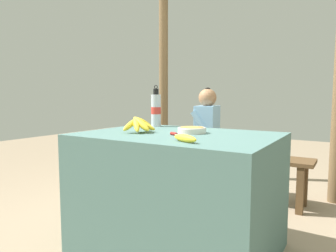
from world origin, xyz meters
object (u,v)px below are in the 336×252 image
Objects in this scene: knife at (178,134)px; water_bottle at (156,110)px; banana_bunch_green at (274,151)px; seated_vendor at (203,132)px; loose_banana_front at (185,138)px; banana_bunch_ripe at (139,124)px; wooden_bench at (224,159)px; serving_bowl at (192,130)px; support_post_near at (164,70)px.

water_bottle is at bearing 159.11° from knife.
banana_bunch_green is (0.29, 1.31, -0.28)m from knife.
water_bottle reaches higher than knife.
water_bottle is 0.88m from seated_vendor.
water_bottle is at bearing 134.39° from loose_banana_front.
banana_bunch_ripe is 0.24× the size of seated_vendor.
wooden_bench is 1.53× the size of seated_vendor.
wooden_bench is (0.10, 1.29, -0.46)m from banana_bunch_ripe.
water_bottle is 0.20× the size of wooden_bench.
knife reaches higher than banana_bunch_green.
serving_bowl is at bearing 112.38° from loose_banana_front.
wooden_bench is 1.46m from support_post_near.
banana_bunch_green reaches higher than wooden_bench.
banana_bunch_ripe reaches higher than loose_banana_front.
support_post_near reaches higher than banana_bunch_ripe.
seated_vendor is at bearing 88.44° from water_bottle.
support_post_near is at bearing 147.79° from knife.
serving_bowl is 0.07× the size of support_post_near.
water_bottle is (-0.46, 0.26, 0.11)m from serving_bowl.
banana_bunch_green is 1.78m from support_post_near.
serving_bowl reaches higher than banana_bunch_green.
loose_banana_front is 0.07× the size of support_post_near.
loose_banana_front is at bearing -95.04° from banana_bunch_green.
water_bottle is at bearing 78.63° from seated_vendor.
seated_vendor is at bearing 111.89° from serving_bowl.
wooden_bench is at bearing 85.50° from banana_bunch_ripe.
loose_banana_front is 0.16× the size of seated_vendor.
wooden_bench is 6.28× the size of banana_bunch_green.
water_bottle is at bearing -105.63° from wooden_bench.
seated_vendor is at bearing -29.42° from support_post_near.
knife is 0.18× the size of seated_vendor.
support_post_near reaches higher than loose_banana_front.
banana_bunch_green is 0.10× the size of support_post_near.
water_bottle is 0.12× the size of support_post_near.
seated_vendor is 0.74m from banana_bunch_green.
banana_bunch_ripe is 1.45m from banana_bunch_green.
knife is 2.18m from support_post_near.
serving_bowl is 0.56× the size of water_bottle.
loose_banana_front is 2.41m from support_post_near.
support_post_near is at bearing 117.96° from banana_bunch_ripe.
seated_vendor is 4.12× the size of banana_bunch_green.
wooden_bench is at bearing 178.99° from banana_bunch_green.
banana_bunch_ripe is at bearing -115.28° from banana_bunch_green.
water_bottle reaches higher than loose_banana_front.
support_post_near is (-1.50, 0.40, 0.86)m from banana_bunch_green.
wooden_bench is 0.52m from banana_bunch_green.
loose_banana_front is at bearing -28.93° from knife.
wooden_bench is at bearing -21.67° from support_post_near.
wooden_bench is at bearing 74.37° from water_bottle.
banana_bunch_green is (0.60, 1.28, -0.33)m from banana_bunch_ripe.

